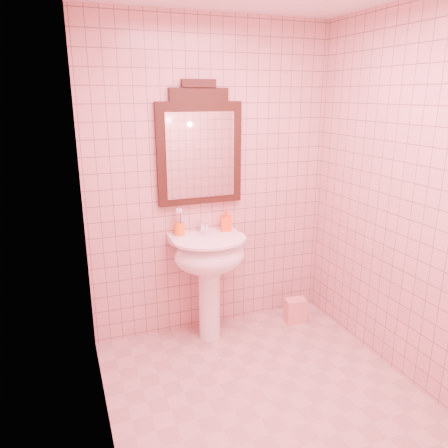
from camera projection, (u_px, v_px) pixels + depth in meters
name	position (u px, v px, depth m)	size (l,w,h in m)	color
floor	(269.00, 400.00, 2.86)	(2.20, 2.20, 0.00)	tan
back_wall	(212.00, 182.00, 3.49)	(2.00, 0.02, 2.50)	tan
pedestal_sink	(209.00, 262.00, 3.41)	(0.58, 0.58, 0.86)	white
faucet	(203.00, 226.00, 3.46)	(0.04, 0.16, 0.11)	white
mirror	(200.00, 148.00, 3.35)	(0.67, 0.06, 0.94)	black
toothbrush_cup	(179.00, 229.00, 3.41)	(0.08, 0.08, 0.19)	orange
soap_dispenser	(226.00, 220.00, 3.51)	(0.08, 0.08, 0.18)	#FF5215
towel	(295.00, 310.00, 3.82)	(0.18, 0.12, 0.22)	#EFA28C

